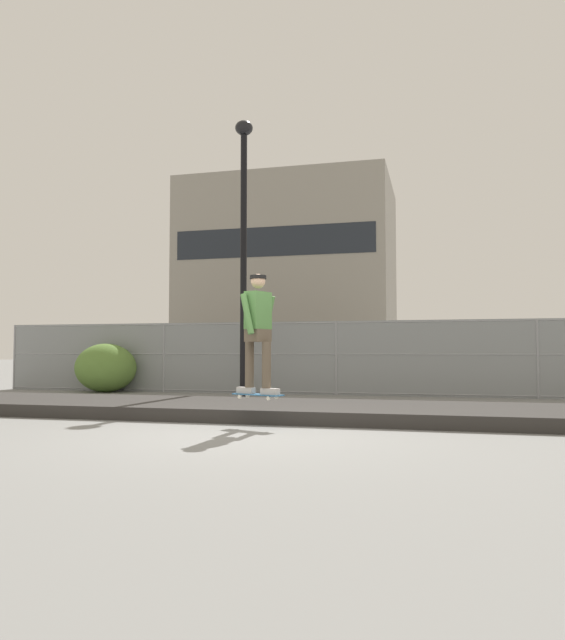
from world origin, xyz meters
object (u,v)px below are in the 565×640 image
(skateboard, at_px, (258,395))
(shrub_left, at_px, (106,368))
(skater, at_px, (258,326))
(parked_car_near, at_px, (190,359))
(street_lamp, at_px, (244,223))

(skateboard, bearing_deg, shrub_left, 134.74)
(skateboard, distance_m, skater, 0.99)
(skateboard, height_order, shrub_left, shrub_left)
(skater, height_order, parked_car_near, skater)
(street_lamp, bearing_deg, skateboard, -69.87)
(shrub_left, bearing_deg, street_lamp, -7.14)
(shrub_left, bearing_deg, parked_car_near, 73.76)
(skateboard, distance_m, parked_car_near, 10.86)
(skateboard, distance_m, street_lamp, 7.11)
(skater, relative_size, shrub_left, 1.03)
(skater, xyz_separation_m, street_lamp, (-2.08, 5.66, 2.78))
(skater, bearing_deg, skateboard, 0.00)
(skater, distance_m, shrub_left, 8.73)
(skater, height_order, shrub_left, skater)
(skateboard, height_order, skater, skater)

